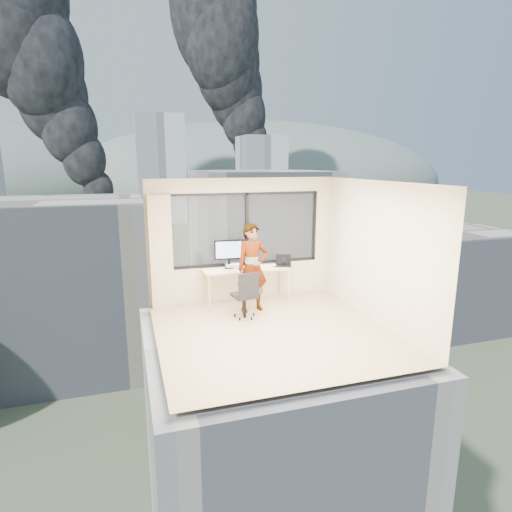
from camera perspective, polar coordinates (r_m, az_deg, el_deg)
name	(u,v)px	position (r m, az deg, el deg)	size (l,w,h in m)	color
floor	(273,331)	(7.54, 2.29, -10.17)	(4.00, 4.00, 0.01)	#D4B48A
ceiling	(274,182)	(6.96, 2.48, 9.99)	(4.00, 4.00, 0.01)	white
wall_front	(327,294)	(5.36, 9.58, -5.12)	(4.00, 0.01, 2.60)	beige
wall_left	(153,268)	(6.75, -13.84, -1.62)	(0.01, 4.00, 2.60)	beige
wall_right	(376,252)	(8.02, 15.98, 0.48)	(0.01, 4.00, 2.60)	beige
window_wall	(244,229)	(8.98, -1.59, 3.69)	(3.30, 0.16, 1.55)	black
curtain	(161,252)	(8.63, -12.74, 0.48)	(0.45, 0.14, 2.30)	beige
desk	(247,285)	(8.90, -1.26, -3.99)	(1.80, 0.60, 0.75)	#D0B68B
chair	(245,294)	(8.01, -1.57, -5.17)	(0.48, 0.48, 0.94)	black
person	(252,268)	(8.30, -0.49, -1.59)	(0.64, 0.42, 1.76)	#2D2D33
monitor	(229,254)	(8.77, -3.71, 0.32)	(0.61, 0.13, 0.61)	black
game_console	(233,265)	(8.90, -3.07, -1.24)	(0.31, 0.26, 0.08)	white
laptop	(283,261)	(8.97, 3.74, -0.70)	(0.33, 0.35, 0.21)	black
cellphone	(276,266)	(8.92, 2.67, -1.43)	(0.12, 0.05, 0.01)	black
pen_cup	(283,264)	(8.99, 3.73, -1.07)	(0.07, 0.07, 0.09)	black
handbag	(251,261)	(8.96, -0.72, -0.72)	(0.26, 0.13, 0.20)	#0C4C45
exterior_ground	(135,222)	(127.69, -16.07, 4.48)	(400.00, 400.00, 0.04)	#515B3D
near_bldg_a	(46,287)	(38.45, -26.61, -3.73)	(16.00, 12.00, 14.00)	beige
near_bldg_b	(260,243)	(47.64, 0.61, 1.80)	(14.00, 13.00, 16.00)	white
near_bldg_c	(452,278)	(48.80, 25.08, -2.76)	(12.00, 10.00, 10.00)	beige
far_tower_b	(161,169)	(126.98, -12.81, 11.42)	(13.00, 13.00, 30.00)	silver
far_tower_c	(261,173)	(154.05, 0.69, 11.13)	(15.00, 15.00, 26.00)	silver
hill_b	(257,184)	(342.62, 0.18, 9.76)	(300.00, 220.00, 96.00)	slate
tree_b	(237,357)	(28.23, -2.53, -13.52)	(7.60, 7.60, 9.00)	#214416
tree_c	(331,259)	(53.86, 10.12, -0.39)	(8.40, 8.40, 10.00)	#214416
smoke_plume_a	(90,48)	(160.83, -21.56, 24.74)	(40.00, 24.00, 90.00)	black
smoke_plume_b	(262,103)	(187.18, 0.81, 19.98)	(30.00, 18.00, 70.00)	black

